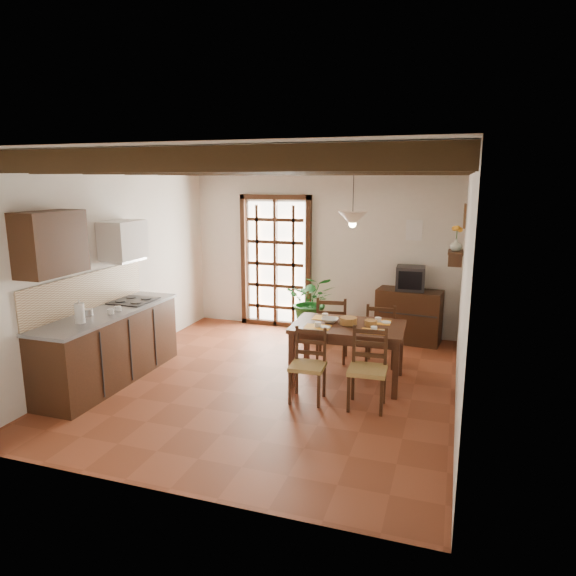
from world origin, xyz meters
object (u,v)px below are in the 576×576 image
at_px(kitchen_counter, 110,345).
at_px(pendant_lamp, 353,218).
at_px(chair_near_left, 308,378).
at_px(chair_far_right, 381,345).
at_px(chair_near_right, 367,384).
at_px(potted_plant, 312,303).
at_px(chair_far_left, 332,340).
at_px(sideboard, 409,316).
at_px(dining_table, 348,332).
at_px(crt_tv, 410,278).

distance_m(kitchen_counter, pendant_lamp, 3.45).
xyz_separation_m(chair_near_left, chair_far_right, (0.64, 1.44, 0.01)).
bearing_deg(chair_near_right, potted_plant, 116.32).
bearing_deg(chair_far_right, chair_near_left, 63.59).
xyz_separation_m(kitchen_counter, chair_far_left, (2.51, 1.62, -0.18)).
bearing_deg(chair_far_right, potted_plant, -38.68).
xyz_separation_m(chair_far_right, sideboard, (0.26, 1.18, 0.14)).
xyz_separation_m(dining_table, chair_far_left, (-0.37, 0.69, -0.36)).
bearing_deg(chair_near_left, chair_near_right, -1.02).
height_order(kitchen_counter, chair_far_right, kitchen_counter).
bearing_deg(pendant_lamp, kitchen_counter, -160.31).
distance_m(kitchen_counter, chair_near_right, 3.26).
bearing_deg(crt_tv, sideboard, 86.99).
bearing_deg(chair_far_left, chair_near_left, 84.41).
bearing_deg(chair_near_left, chair_far_left, 88.84).
relative_size(chair_far_left, crt_tv, 2.09).
bearing_deg(chair_near_left, pendant_lamp, 65.51).
bearing_deg(crt_tv, pendant_lamp, -110.97).
bearing_deg(chair_near_right, chair_far_right, 89.09).
bearing_deg(potted_plant, chair_far_left, -58.99).
relative_size(kitchen_counter, chair_far_left, 2.38).
xyz_separation_m(chair_near_left, potted_plant, (-0.62, 2.36, 0.30)).
xyz_separation_m(chair_near_right, chair_far_right, (-0.05, 1.41, -0.00)).
relative_size(dining_table, chair_near_left, 1.66).
distance_m(chair_far_right, potted_plant, 1.59).
distance_m(chair_far_left, sideboard, 1.54).
bearing_deg(dining_table, crt_tv, 70.86).
bearing_deg(potted_plant, pendant_lamp, -58.64).
bearing_deg(chair_near_left, chair_far_right, 62.86).
relative_size(chair_near_left, pendant_lamp, 1.01).
xyz_separation_m(chair_near_left, chair_far_left, (-0.05, 1.41, 0.03)).
bearing_deg(sideboard, potted_plant, -163.81).
distance_m(kitchen_counter, chair_near_left, 2.57).
distance_m(chair_near_left, crt_tv, 2.86).
height_order(chair_near_left, potted_plant, potted_plant).
bearing_deg(dining_table, kitchen_counter, -164.16).
height_order(potted_plant, pendant_lamp, pendant_lamp).
height_order(sideboard, pendant_lamp, pendant_lamp).
bearing_deg(crt_tv, chair_near_left, -112.04).
distance_m(chair_near_left, pendant_lamp, 2.01).
xyz_separation_m(kitchen_counter, chair_near_left, (2.56, 0.21, -0.21)).
bearing_deg(chair_near_left, sideboard, 67.85).
relative_size(crt_tv, pendant_lamp, 0.54).
bearing_deg(potted_plant, kitchen_counter, -127.03).
xyz_separation_m(chair_near_right, pendant_lamp, (-0.37, 0.79, 1.79)).
bearing_deg(kitchen_counter, pendant_lamp, 19.69).
distance_m(chair_near_left, sideboard, 2.77).
bearing_deg(crt_tv, chair_near_right, -97.66).
relative_size(dining_table, pendant_lamp, 1.67).
distance_m(chair_far_left, potted_plant, 1.14).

